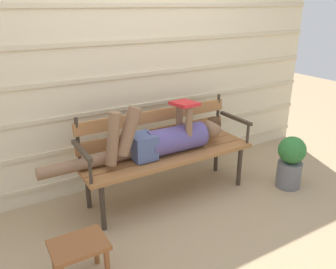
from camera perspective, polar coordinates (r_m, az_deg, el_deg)
name	(u,v)px	position (r m, az deg, el deg)	size (l,w,h in m)	color
ground_plane	(178,204)	(3.18, 1.75, -11.58)	(12.00, 12.00, 0.00)	tan
house_siding	(140,57)	(3.34, -4.69, 12.72)	(4.35, 0.08, 2.47)	beige
park_bench	(164,147)	(3.15, -0.64, -2.02)	(1.62, 0.49, 0.84)	#9E6638
reclining_person	(163,139)	(3.03, -0.81, -0.70)	(1.71, 0.26, 0.52)	#514784
footstool	(79,251)	(2.37, -14.59, -18.35)	(0.35, 0.27, 0.30)	brown
potted_plant	(291,161)	(3.55, 19.76, -4.17)	(0.26, 0.26, 0.53)	slate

